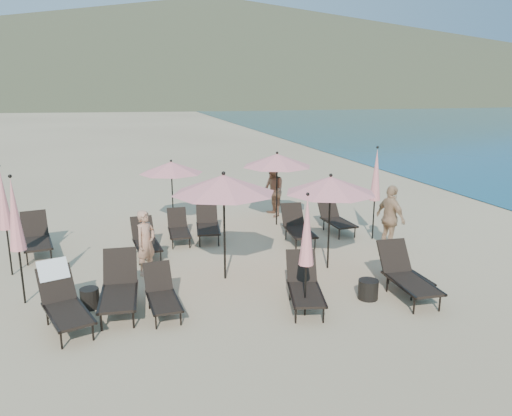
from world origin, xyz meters
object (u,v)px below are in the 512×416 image
object	(u,v)px
umbrella_closed_1	(376,175)
side_table_0	(90,298)
lounger_9	(208,223)
lounger_8	(179,228)
umbrella_closed_2	(3,199)
lounger_5	(406,274)
lounger_6	(36,237)
beachgoer_a	(146,243)
umbrella_closed_0	(307,231)
lounger_10	(297,226)
beachgoer_b	(273,190)
umbrella_open_1	(331,185)
lounger_0	(63,299)
lounger_4	(404,270)
umbrella_closed_3	(15,215)
umbrella_open_0	(224,184)
umbrella_open_2	(171,168)
lounger_1	(119,287)
beachgoer_c	(391,218)
lounger_7	(146,240)
lounger_11	(335,218)
umbrella_open_3	(277,160)
side_table_1	(368,289)
lounger_2	(162,293)
lounger_3	(304,285)

from	to	relation	value
umbrella_closed_1	side_table_0	world-z (taller)	umbrella_closed_1
lounger_9	lounger_8	bearing A→B (deg)	-168.30
lounger_9	umbrella_closed_2	world-z (taller)	umbrella_closed_2
lounger_5	lounger_6	distance (m)	9.34
lounger_8	beachgoer_a	world-z (taller)	beachgoer_a
umbrella_closed_1	umbrella_closed_0	bearing A→B (deg)	-132.33
lounger_10	beachgoer_b	distance (m)	2.96
lounger_10	umbrella_open_1	bearing A→B (deg)	-86.58
lounger_0	beachgoer_a	bearing A→B (deg)	34.46
lounger_4	lounger_8	xyz separation A→B (m)	(-4.35, 4.68, -0.00)
lounger_0	umbrella_closed_0	bearing A→B (deg)	-29.28
lounger_9	beachgoer_b	xyz separation A→B (m)	(2.60, 1.89, 0.44)
lounger_6	umbrella_closed_3	xyz separation A→B (m)	(0.15, -3.21, 1.39)
umbrella_closed_2	lounger_9	bearing A→B (deg)	17.50
lounger_5	umbrella_open_0	distance (m)	4.37
lounger_6	lounger_10	distance (m)	7.04
lounger_6	beachgoer_b	size ratio (longest dim) A/B	1.04
lounger_5	umbrella_open_2	xyz separation A→B (m)	(-4.07, 6.75, 1.39)
lounger_1	umbrella_open_1	distance (m)	5.27
lounger_8	beachgoer_c	xyz separation A→B (m)	(5.36, -2.36, 0.50)
lounger_6	beachgoer_c	xyz separation A→B (m)	(9.10, -2.29, 0.42)
lounger_7	umbrella_closed_3	bearing A→B (deg)	-143.33
lounger_1	umbrella_closed_2	xyz separation A→B (m)	(-2.41, 2.63, 1.35)
lounger_4	umbrella_closed_2	world-z (taller)	umbrella_closed_2
lounger_7	beachgoer_a	xyz separation A→B (m)	(-0.07, -1.40, 0.36)
lounger_11	side_table_0	xyz separation A→B (m)	(-6.99, -3.54, -0.23)
lounger_5	lounger_11	bearing A→B (deg)	86.28
lounger_9	side_table_0	world-z (taller)	lounger_9
lounger_0	umbrella_open_0	bearing A→B (deg)	4.58
lounger_11	beachgoer_c	size ratio (longest dim) A/B	0.93
umbrella_closed_3	lounger_5	bearing A→B (deg)	-13.44
umbrella_open_3	umbrella_closed_1	world-z (taller)	umbrella_closed_1
umbrella_open_0	side_table_1	xyz separation A→B (m)	(2.63, -1.93, -2.01)
umbrella_closed_2	umbrella_open_2	bearing A→B (deg)	36.98
lounger_2	lounger_4	world-z (taller)	lounger_4
lounger_5	umbrella_open_3	size ratio (longest dim) A/B	0.77
lounger_7	umbrella_closed_2	xyz separation A→B (m)	(-3.15, -0.57, 1.42)
lounger_6	side_table_0	size ratio (longest dim) A/B	4.51
side_table_1	umbrella_closed_3	bearing A→B (deg)	165.64
umbrella_closed_1	beachgoer_a	world-z (taller)	umbrella_closed_1
umbrella_open_0	umbrella_closed_1	bearing A→B (deg)	20.35
lounger_5	beachgoer_c	distance (m)	3.06
lounger_8	umbrella_closed_2	size ratio (longest dim) A/B	0.57
lounger_10	lounger_1	bearing A→B (deg)	-143.08
lounger_4	lounger_8	size ratio (longest dim) A/B	0.99
lounger_8	beachgoer_c	size ratio (longest dim) A/B	0.84
lounger_3	umbrella_closed_0	xyz separation A→B (m)	(-0.16, -0.44, 1.26)
lounger_5	side_table_0	world-z (taller)	lounger_5
lounger_3	umbrella_closed_2	size ratio (longest dim) A/B	0.67
umbrella_closed_1	umbrella_open_3	bearing A→B (deg)	135.06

